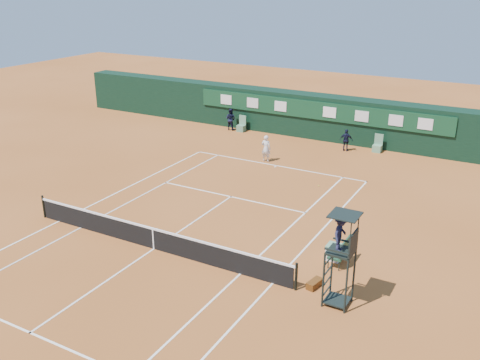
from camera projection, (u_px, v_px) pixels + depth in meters
name	position (u px, v px, depth m)	size (l,w,h in m)	color
ground	(154.00, 249.00, 22.22)	(90.00, 90.00, 0.00)	#AC5D28
court_lines	(154.00, 249.00, 22.22)	(11.05, 23.85, 0.01)	silver
tennis_net	(153.00, 238.00, 22.04)	(12.90, 0.10, 1.10)	black
back_wall	(320.00, 116.00, 36.97)	(40.00, 1.65, 3.00)	black
linesman_chair_left	(241.00, 127.00, 38.87)	(0.55, 0.50, 1.15)	#558263
linesman_chair_right	(377.00, 147.00, 34.33)	(0.55, 0.50, 1.15)	#60936C
umpire_chair	(341.00, 240.00, 17.63)	(0.96, 0.95, 3.42)	black
player_bench	(342.00, 250.00, 20.85)	(0.56, 1.20, 1.10)	#193F28
tennis_bag	(315.00, 284.00, 19.46)	(0.31, 0.71, 0.27)	black
cooler	(334.00, 252.00, 21.29)	(0.57, 0.57, 0.65)	silver
tennis_ball	(319.00, 186.00, 28.80)	(0.06, 0.06, 0.06)	#BCD832
player	(266.00, 148.00, 32.40)	(0.60, 0.39, 1.64)	silver
ball_kid_left	(231.00, 119.00, 39.06)	(0.78, 0.61, 1.60)	black
ball_kid_right	(346.00, 140.00, 34.37)	(0.84, 0.35, 1.43)	black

